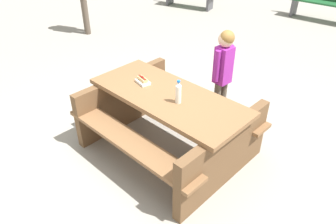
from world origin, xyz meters
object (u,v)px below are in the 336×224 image
at_px(hotdog_tray, 143,81).
at_px(child_in_coat, 223,65).
at_px(park_bench_mid, 322,1).
at_px(soda_bottle, 178,92).
at_px(picnic_table, 168,118).

height_order(hotdog_tray, child_in_coat, child_in_coat).
xyz_separation_m(child_in_coat, park_bench_mid, (-0.55, -5.25, -0.34)).
height_order(soda_bottle, hotdog_tray, soda_bottle).
bearing_deg(soda_bottle, park_bench_mid, -96.19).
bearing_deg(picnic_table, hotdog_tray, -12.80).
bearing_deg(soda_bottle, child_in_coat, -97.03).
distance_m(picnic_table, hotdog_tray, 0.51).
height_order(soda_bottle, park_bench_mid, soda_bottle).
relative_size(soda_bottle, child_in_coat, 0.21).
bearing_deg(soda_bottle, picnic_table, -27.52).
xyz_separation_m(picnic_table, park_bench_mid, (-0.84, -6.13, 0.00)).
distance_m(hotdog_tray, park_bench_mid, 6.18).
relative_size(hotdog_tray, park_bench_mid, 0.14).
height_order(picnic_table, hotdog_tray, hotdog_tray).
relative_size(picnic_table, soda_bottle, 8.25).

